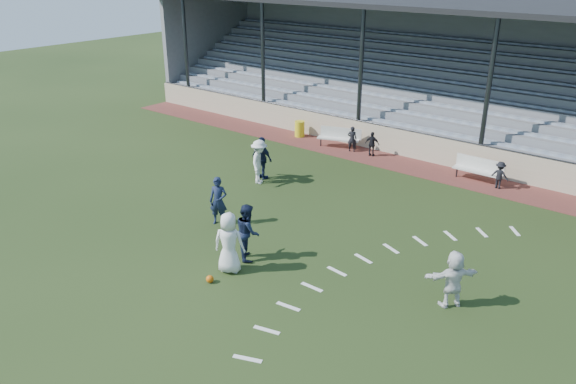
# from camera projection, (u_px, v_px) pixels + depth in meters

# --- Properties ---
(ground) EXTENTS (90.00, 90.00, 0.00)m
(ground) POSITION_uv_depth(u_px,v_px,m) (237.00, 256.00, 17.23)
(ground) COLOR #213214
(ground) RESTS_ON ground
(cinder_track) EXTENTS (34.00, 2.00, 0.02)m
(cinder_track) POSITION_uv_depth(u_px,v_px,m) (401.00, 164.00, 24.78)
(cinder_track) COLOR #592823
(cinder_track) RESTS_ON ground
(retaining_wall) EXTENTS (34.00, 0.18, 1.20)m
(retaining_wall) POSITION_uv_depth(u_px,v_px,m) (413.00, 145.00, 25.31)
(retaining_wall) COLOR #BAAB8F
(retaining_wall) RESTS_ON ground
(bench_left) EXTENTS (2.02, 1.11, 0.95)m
(bench_left) POSITION_uv_depth(u_px,v_px,m) (340.00, 136.00, 26.70)
(bench_left) COLOR silver
(bench_left) RESTS_ON cinder_track
(bench_right) EXTENTS (2.00, 0.47, 0.95)m
(bench_right) POSITION_uv_depth(u_px,v_px,m) (479.00, 168.00, 22.70)
(bench_right) COLOR silver
(bench_right) RESTS_ON cinder_track
(trash_bin) EXTENTS (0.50, 0.50, 0.79)m
(trash_bin) POSITION_uv_depth(u_px,v_px,m) (300.00, 129.00, 28.36)
(trash_bin) COLOR yellow
(trash_bin) RESTS_ON cinder_track
(football) EXTENTS (0.22, 0.22, 0.22)m
(football) POSITION_uv_depth(u_px,v_px,m) (210.00, 279.00, 15.78)
(football) COLOR #CD5C0C
(football) RESTS_ON ground
(player_white_lead) EXTENTS (1.07, 0.93, 1.84)m
(player_white_lead) POSITION_uv_depth(u_px,v_px,m) (229.00, 243.00, 16.06)
(player_white_lead) COLOR silver
(player_white_lead) RESTS_ON ground
(player_navy_lead) EXTENTS (0.73, 0.65, 1.68)m
(player_navy_lead) POSITION_uv_depth(u_px,v_px,m) (218.00, 201.00, 18.98)
(player_navy_lead) COLOR #141E39
(player_navy_lead) RESTS_ON ground
(player_navy_mid) EXTENTS (1.08, 1.06, 1.75)m
(player_navy_mid) POSITION_uv_depth(u_px,v_px,m) (248.00, 231.00, 16.81)
(player_navy_mid) COLOR #141E39
(player_navy_mid) RESTS_ON ground
(player_white_wing) EXTENTS (1.11, 1.34, 1.80)m
(player_white_wing) POSITION_uv_depth(u_px,v_px,m) (259.00, 162.00, 22.41)
(player_white_wing) COLOR silver
(player_white_wing) RESTS_ON ground
(player_navy_wing) EXTENTS (1.07, 0.50, 1.78)m
(player_navy_wing) POSITION_uv_depth(u_px,v_px,m) (262.00, 158.00, 22.85)
(player_navy_wing) COLOR #141E39
(player_navy_wing) RESTS_ON ground
(player_white_back) EXTENTS (1.31, 1.42, 1.59)m
(player_white_back) POSITION_uv_depth(u_px,v_px,m) (453.00, 279.00, 14.50)
(player_white_back) COLOR silver
(player_white_back) RESTS_ON ground
(sub_left_near) EXTENTS (0.52, 0.44, 1.20)m
(sub_left_near) POSITION_uv_depth(u_px,v_px,m) (352.00, 139.00, 26.12)
(sub_left_near) COLOR black
(sub_left_near) RESTS_ON cinder_track
(sub_left_far) EXTENTS (0.71, 0.42, 1.14)m
(sub_left_far) POSITION_uv_depth(u_px,v_px,m) (372.00, 144.00, 25.52)
(sub_left_far) COLOR black
(sub_left_far) RESTS_ON cinder_track
(sub_right) EXTENTS (0.71, 0.41, 1.10)m
(sub_right) POSITION_uv_depth(u_px,v_px,m) (500.00, 175.00, 21.97)
(sub_right) COLOR black
(sub_right) RESTS_ON cinder_track
(grandstand) EXTENTS (34.60, 9.00, 6.61)m
(grandstand) POSITION_uv_depth(u_px,v_px,m) (460.00, 92.00, 28.07)
(grandstand) COLOR gray
(grandstand) RESTS_ON ground
(penalty_arc) EXTENTS (3.89, 14.63, 0.01)m
(penalty_arc) POSITION_uv_depth(u_px,v_px,m) (350.00, 303.00, 14.86)
(penalty_arc) COLOR white
(penalty_arc) RESTS_ON ground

